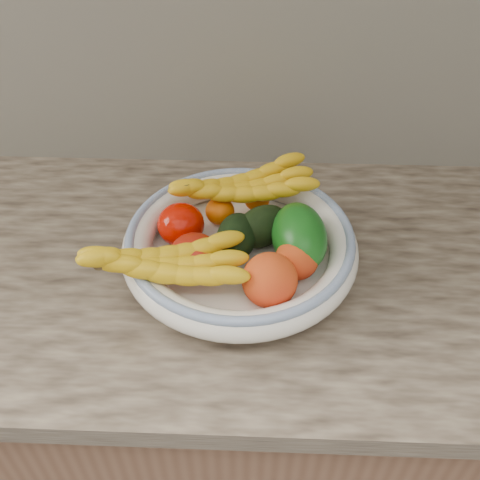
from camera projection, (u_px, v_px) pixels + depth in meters
The scene contains 13 objects.
kitchen_counter at pixel (240, 392), 1.23m from camera, with size 2.44×0.66×1.40m.
fruit_bowl at pixel (240, 245), 0.88m from camera, with size 0.39×0.39×0.08m.
clementine_back_left at pixel (220, 211), 0.94m from camera, with size 0.05×0.05×0.05m, color #F26605.
clementine_back_right at pixel (257, 199), 0.97m from camera, with size 0.05×0.05×0.04m, color #F66505.
tomato_left at pixel (181, 224), 0.90m from camera, with size 0.08×0.08×0.07m, color #BF0E00.
tomato_near_left at pixel (194, 257), 0.85m from camera, with size 0.08×0.08×0.07m, color #A2190A.
avocado_center at pixel (237, 237), 0.88m from camera, with size 0.07×0.10×0.07m, color black.
avocado_right at pixel (262, 226), 0.90m from camera, with size 0.07×0.10×0.07m, color black.
green_mango at pixel (299, 237), 0.86m from camera, with size 0.09×0.13×0.09m, color #0E4E10.
peach_front at pixel (270, 280), 0.80m from camera, with size 0.09×0.09×0.09m, color orange.
peach_right at pixel (297, 259), 0.83m from camera, with size 0.07×0.07×0.07m, color orange.
banana_bunch_back at pixel (242, 190), 0.93m from camera, with size 0.27×0.10×0.08m, color gold, non-canonical shape.
banana_bunch_front at pixel (165, 267), 0.80m from camera, with size 0.27×0.11×0.07m, color yellow, non-canonical shape.
Camera 1 is at (0.02, 1.01, 1.55)m, focal length 40.00 mm.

